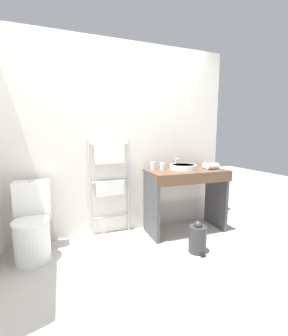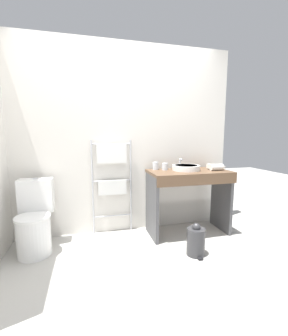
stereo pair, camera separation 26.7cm
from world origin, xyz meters
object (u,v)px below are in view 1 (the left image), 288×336
object	(u,v)px
toilet	(32,226)
cup_near_edge	(163,166)
hair_dryer	(212,166)
trash_bin	(198,238)
towel_radiator	(110,173)
cup_near_wall	(153,166)
sink_basin	(183,167)

from	to	relation	value
toilet	cup_near_edge	distance (m)	1.67
hair_dryer	trash_bin	xyz separation A→B (m)	(-0.52, -0.49, -0.73)
towel_radiator	cup_near_edge	xyz separation A→B (m)	(0.68, -0.13, 0.07)
toilet	towel_radiator	bearing A→B (deg)	18.26
toilet	towel_radiator	size ratio (longest dim) A/B	0.65
cup_near_wall	trash_bin	size ratio (longest dim) A/B	0.28
towel_radiator	hair_dryer	distance (m)	1.37
toilet	trash_bin	size ratio (longest dim) A/B	2.24
hair_dryer	trash_bin	bearing A→B (deg)	-136.92
towel_radiator	trash_bin	xyz separation A→B (m)	(0.80, -0.80, -0.66)
cup_near_edge	sink_basin	bearing A→B (deg)	-18.80
cup_near_edge	cup_near_wall	bearing A→B (deg)	148.53
cup_near_edge	toilet	bearing A→B (deg)	-174.17
cup_near_wall	hair_dryer	bearing A→B (deg)	-17.79
towel_radiator	cup_near_edge	world-z (taller)	towel_radiator
cup_near_edge	hair_dryer	bearing A→B (deg)	-15.26
sink_basin	hair_dryer	distance (m)	0.40
toilet	cup_near_wall	distance (m)	1.58
cup_near_wall	hair_dryer	size ratio (longest dim) A/B	0.45
toilet	sink_basin	distance (m)	1.91
cup_near_wall	cup_near_edge	world-z (taller)	cup_near_wall
cup_near_wall	cup_near_edge	xyz separation A→B (m)	(0.11, -0.07, -0.00)
cup_near_wall	hair_dryer	world-z (taller)	cup_near_wall
sink_basin	cup_near_edge	world-z (taller)	cup_near_edge
toilet	cup_near_edge	size ratio (longest dim) A/B	8.71
towel_radiator	sink_basin	size ratio (longest dim) A/B	3.45
toilet	trash_bin	world-z (taller)	toilet
cup_near_edge	hair_dryer	xyz separation A→B (m)	(0.65, -0.18, -0.00)
toilet	towel_radiator	distance (m)	1.05
cup_near_wall	towel_radiator	bearing A→B (deg)	173.10
trash_bin	hair_dryer	bearing A→B (deg)	43.08
toilet	cup_near_wall	bearing A→B (deg)	8.79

